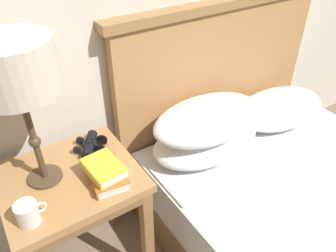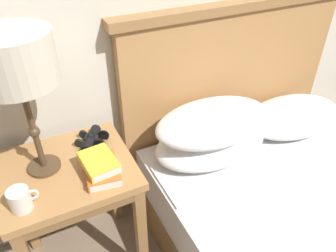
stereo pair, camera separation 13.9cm
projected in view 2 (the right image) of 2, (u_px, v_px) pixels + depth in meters
name	position (u px, v px, depth m)	size (l,w,h in m)	color
nightstand	(71.00, 184.00, 1.38)	(0.53, 0.47, 0.64)	#AD7A47
bed	(333.00, 250.00, 1.43)	(1.35, 2.01, 1.13)	brown
table_lamp	(14.00, 63.00, 1.06)	(0.28, 0.28, 0.56)	#4C3823
book_on_nightstand	(101.00, 170.00, 1.29)	(0.15, 0.21, 0.04)	silver
book_stacked_on_top	(98.00, 162.00, 1.27)	(0.14, 0.18, 0.04)	silver
binoculars_pair	(92.00, 139.00, 1.44)	(0.16, 0.16, 0.05)	black
coffee_mug	(20.00, 199.00, 1.13)	(0.10, 0.08, 0.08)	silver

